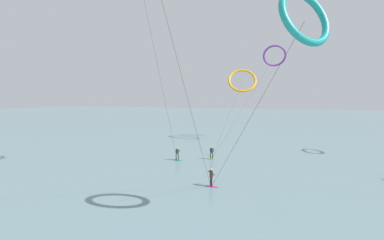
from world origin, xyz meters
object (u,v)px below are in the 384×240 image
surfer_magenta (211,179)px  kite_violet (274,56)px  kite_amber (242,81)px  kite_teal (305,17)px  surfer_lime (212,154)px  surfer_emerald (177,155)px

surfer_magenta → kite_violet: (2.75, 31.75, 15.47)m
kite_amber → surfer_magenta: bearing=-99.7°
kite_amber → kite_violet: (5.38, 4.09, 4.83)m
kite_violet → kite_teal: size_ratio=1.54×
surfer_lime → kite_amber: kite_amber is taller
kite_teal → surfer_lime: bearing=76.1°
surfer_emerald → kite_teal: size_ratio=0.11×
surfer_magenta → kite_teal: size_ratio=0.11×
surfer_emerald → kite_teal: bearing=-71.7°
surfer_emerald → kite_amber: (4.60, 19.33, 10.64)m
surfer_lime → kite_violet: size_ratio=0.07×
surfer_emerald → kite_violet: bearing=38.6°
kite_amber → kite_teal: size_ratio=1.32×
surfer_magenta → surfer_lime: bearing=161.2°
surfer_emerald → kite_teal: (14.65, -13.83, 12.09)m
kite_amber → kite_teal: kite_teal is taller
surfer_magenta → surfer_lime: (-3.23, 10.51, 0.00)m
surfer_lime → kite_amber: (0.60, 17.15, 10.64)m
surfer_magenta → kite_amber: bearing=149.6°
kite_violet → kite_teal: (4.67, -37.25, -3.38)m
surfer_magenta → kite_violet: 35.42m
surfer_lime → surfer_magenta: bearing=91.6°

